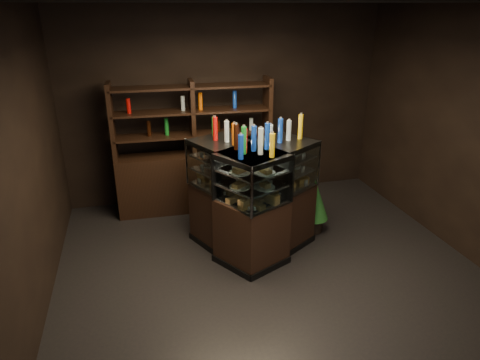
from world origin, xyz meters
name	(u,v)px	position (x,y,z in m)	size (l,w,h in m)	color
ground	(273,275)	(0.00, 0.00, 0.00)	(5.00, 5.00, 0.00)	black
room_shell	(279,115)	(0.00, 0.00, 1.94)	(5.02, 5.02, 3.01)	black
display_case	(252,217)	(-0.10, 0.62, 0.48)	(1.65, 1.46, 1.43)	black
food_display	(252,173)	(-0.10, 0.61, 1.09)	(1.25, 1.17, 0.44)	#DA9D4E
bottles_top	(253,135)	(-0.10, 0.62, 1.56)	(1.09, 1.03, 0.30)	#D8590A
potted_conifer	(314,198)	(0.89, 0.90, 0.50)	(0.41, 0.41, 0.88)	black
back_shelving	(195,172)	(-0.60, 2.05, 0.61)	(2.34, 0.51, 2.00)	black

